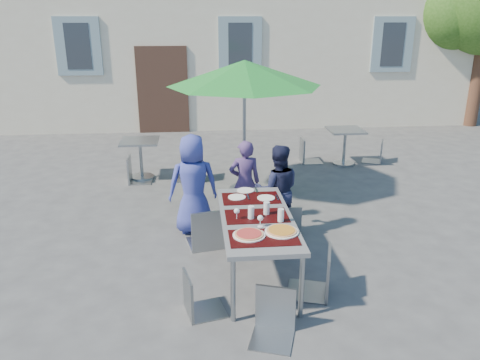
{
  "coord_description": "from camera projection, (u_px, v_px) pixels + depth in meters",
  "views": [
    {
      "loc": [
        -1.18,
        -4.77,
        2.87
      ],
      "look_at": [
        -0.63,
        0.94,
        0.87
      ],
      "focal_mm": 35.0,
      "sensor_mm": 36.0,
      "label": 1
    }
  ],
  "objects": [
    {
      "name": "bg_chair_l_1",
      "position": [
        308.0,
        136.0,
        9.63
      ],
      "size": [
        0.44,
        0.43,
        0.96
      ],
      "color": "gray",
      "rests_on": "ground"
    },
    {
      "name": "cafe_table_0",
      "position": [
        141.0,
        152.0,
        8.68
      ],
      "size": [
        0.69,
        0.69,
        0.74
      ],
      "color": "#A7AAAE",
      "rests_on": "ground"
    },
    {
      "name": "child_0",
      "position": [
        193.0,
        184.0,
        6.44
      ],
      "size": [
        0.73,
        0.53,
        1.4
      ],
      "primitive_type": "imported",
      "rotation": [
        0.0,
        0.0,
        3.26
      ],
      "color": "#383F9A",
      "rests_on": "ground"
    },
    {
      "name": "bg_chair_l_0",
      "position": [
        134.0,
        154.0,
        8.45
      ],
      "size": [
        0.41,
        0.41,
        0.91
      ],
      "color": "#91979D",
      "rests_on": "ground"
    },
    {
      "name": "pizza_near_right",
      "position": [
        282.0,
        231.0,
        4.87
      ],
      "size": [
        0.36,
        0.36,
        0.03
      ],
      "color": "white",
      "rests_on": "dining_table"
    },
    {
      "name": "pizza_near_left",
      "position": [
        249.0,
        234.0,
        4.79
      ],
      "size": [
        0.34,
        0.34,
        0.03
      ],
      "color": "white",
      "rests_on": "dining_table"
    },
    {
      "name": "glassware",
      "position": [
        263.0,
        213.0,
        5.17
      ],
      "size": [
        0.54,
        0.38,
        0.15
      ],
      "color": "silver",
      "rests_on": "dining_table"
    },
    {
      "name": "cafe_table_1",
      "position": [
        345.0,
        141.0,
        9.5
      ],
      "size": [
        0.69,
        0.69,
        0.74
      ],
      "color": "#A7AAAE",
      "rests_on": "ground"
    },
    {
      "name": "child_2",
      "position": [
        277.0,
        190.0,
        6.38
      ],
      "size": [
        0.64,
        0.4,
        1.28
      ],
      "primitive_type": "imported",
      "rotation": [
        0.0,
        0.0,
        3.08
      ],
      "color": "#1A1D3A",
      "rests_on": "ground"
    },
    {
      "name": "chair_1",
      "position": [
        255.0,
        198.0,
        6.28
      ],
      "size": [
        0.57,
        0.57,
        0.98
      ],
      "color": "gray",
      "rests_on": "ground"
    },
    {
      "name": "ground",
      "position": [
        300.0,
        274.0,
        5.54
      ],
      "size": [
        90.0,
        90.0,
        0.0
      ],
      "primitive_type": "plane",
      "color": "#3E3E41",
      "rests_on": "ground"
    },
    {
      "name": "bg_chair_r_0",
      "position": [
        193.0,
        151.0,
        8.58
      ],
      "size": [
        0.47,
        0.47,
        0.95
      ],
      "color": "gray",
      "rests_on": "ground"
    },
    {
      "name": "dining_table",
      "position": [
        257.0,
        221.0,
        5.3
      ],
      "size": [
        0.8,
        1.85,
        0.76
      ],
      "color": "#4A4A4F",
      "rests_on": "ground"
    },
    {
      "name": "chair_3",
      "position": [
        196.0,
        270.0,
        4.64
      ],
      "size": [
        0.46,
        0.46,
        0.86
      ],
      "color": "gray",
      "rests_on": "ground"
    },
    {
      "name": "chair_0",
      "position": [
        207.0,
        204.0,
        5.98
      ],
      "size": [
        0.54,
        0.55,
        1.05
      ],
      "color": "gray",
      "rests_on": "ground"
    },
    {
      "name": "chair_4",
      "position": [
        320.0,
        245.0,
        4.96
      ],
      "size": [
        0.56,
        0.55,
        1.0
      ],
      "color": "gray",
      "rests_on": "ground"
    },
    {
      "name": "patio_umbrella",
      "position": [
        244.0,
        74.0,
        7.46
      ],
      "size": [
        2.51,
        2.51,
        2.24
      ],
      "color": "#A7AAAE",
      "rests_on": "ground"
    },
    {
      "name": "chair_5",
      "position": [
        275.0,
        288.0,
        4.32
      ],
      "size": [
        0.49,
        0.5,
        0.88
      ],
      "color": "gray",
      "rests_on": "ground"
    },
    {
      "name": "place_settings",
      "position": [
        250.0,
        195.0,
        5.88
      ],
      "size": [
        0.62,
        0.51,
        0.01
      ],
      "color": "white",
      "rests_on": "dining_table"
    },
    {
      "name": "child_1",
      "position": [
        245.0,
        182.0,
        6.74
      ],
      "size": [
        0.47,
        0.32,
        1.25
      ],
      "primitive_type": "imported",
      "rotation": [
        0.0,
        0.0,
        3.19
      ],
      "color": "#493267",
      "rests_on": "ground"
    },
    {
      "name": "chair_2",
      "position": [
        287.0,
        202.0,
        6.35
      ],
      "size": [
        0.39,
        0.39,
        0.87
      ],
      "color": "gray",
      "rests_on": "ground"
    },
    {
      "name": "bg_chair_r_1",
      "position": [
        378.0,
        139.0,
        9.67
      ],
      "size": [
        0.51,
        0.51,
        0.86
      ],
      "color": "gray",
      "rests_on": "ground"
    }
  ]
}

